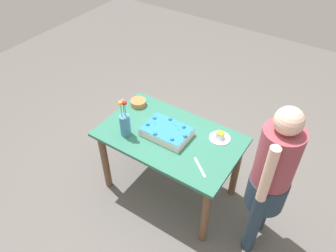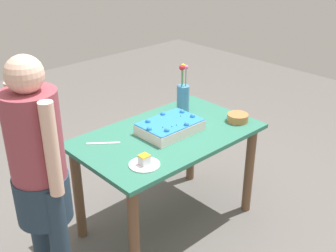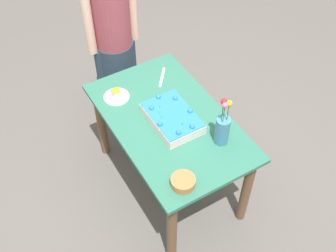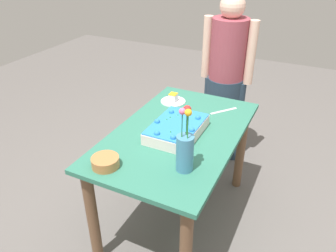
{
  "view_description": "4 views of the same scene",
  "coord_description": "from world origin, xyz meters",
  "px_view_note": "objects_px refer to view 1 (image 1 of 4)",
  "views": [
    {
      "loc": [
        1.17,
        -1.8,
        2.76
      ],
      "look_at": [
        -0.01,
        -0.01,
        0.87
      ],
      "focal_mm": 35.0,
      "sensor_mm": 36.0,
      "label": 1
    },
    {
      "loc": [
        1.76,
        1.9,
        2.06
      ],
      "look_at": [
        -0.05,
        -0.05,
        0.77
      ],
      "focal_mm": 45.0,
      "sensor_mm": 36.0,
      "label": 2
    },
    {
      "loc": [
        -1.72,
        1.02,
        2.9
      ],
      "look_at": [
        -0.09,
        0.06,
        0.81
      ],
      "focal_mm": 45.0,
      "sensor_mm": 36.0,
      "label": 3
    },
    {
      "loc": [
        -1.67,
        -0.74,
        1.85
      ],
      "look_at": [
        0.01,
        0.07,
        0.77
      ],
      "focal_mm": 35.0,
      "sensor_mm": 36.0,
      "label": 4
    }
  ],
  "objects_px": {
    "serving_plate_with_slice": "(220,137)",
    "person_standing": "(272,175)",
    "sheet_cake": "(167,132)",
    "flower_vase": "(125,123)",
    "fruit_bowl": "(138,103)",
    "cake_knife": "(200,167)"
  },
  "relations": [
    {
      "from": "serving_plate_with_slice",
      "to": "person_standing",
      "type": "xyz_separation_m",
      "value": [
        0.55,
        -0.25,
        0.08
      ]
    },
    {
      "from": "sheet_cake",
      "to": "flower_vase",
      "type": "distance_m",
      "value": 0.38
    },
    {
      "from": "sheet_cake",
      "to": "fruit_bowl",
      "type": "distance_m",
      "value": 0.53
    },
    {
      "from": "serving_plate_with_slice",
      "to": "person_standing",
      "type": "distance_m",
      "value": 0.61
    },
    {
      "from": "cake_knife",
      "to": "fruit_bowl",
      "type": "height_order",
      "value": "fruit_bowl"
    },
    {
      "from": "sheet_cake",
      "to": "person_standing",
      "type": "relative_size",
      "value": 0.28
    },
    {
      "from": "serving_plate_with_slice",
      "to": "fruit_bowl",
      "type": "relative_size",
      "value": 1.23
    },
    {
      "from": "serving_plate_with_slice",
      "to": "flower_vase",
      "type": "xyz_separation_m",
      "value": [
        -0.73,
        -0.41,
        0.11
      ]
    },
    {
      "from": "serving_plate_with_slice",
      "to": "cake_knife",
      "type": "relative_size",
      "value": 0.86
    },
    {
      "from": "fruit_bowl",
      "to": "person_standing",
      "type": "bearing_deg",
      "value": -9.14
    },
    {
      "from": "sheet_cake",
      "to": "flower_vase",
      "type": "xyz_separation_m",
      "value": [
        -0.31,
        -0.19,
        0.09
      ]
    },
    {
      "from": "cake_knife",
      "to": "person_standing",
      "type": "relative_size",
      "value": 0.15
    },
    {
      "from": "serving_plate_with_slice",
      "to": "fruit_bowl",
      "type": "bearing_deg",
      "value": -179.2
    },
    {
      "from": "sheet_cake",
      "to": "serving_plate_with_slice",
      "type": "height_order",
      "value": "sheet_cake"
    },
    {
      "from": "sheet_cake",
      "to": "serving_plate_with_slice",
      "type": "bearing_deg",
      "value": 28.06
    },
    {
      "from": "flower_vase",
      "to": "sheet_cake",
      "type": "bearing_deg",
      "value": 31.16
    },
    {
      "from": "serving_plate_with_slice",
      "to": "person_standing",
      "type": "height_order",
      "value": "person_standing"
    },
    {
      "from": "flower_vase",
      "to": "fruit_bowl",
      "type": "relative_size",
      "value": 2.46
    },
    {
      "from": "cake_knife",
      "to": "serving_plate_with_slice",
      "type": "bearing_deg",
      "value": 131.76
    },
    {
      "from": "flower_vase",
      "to": "fruit_bowl",
      "type": "bearing_deg",
      "value": 112.57
    },
    {
      "from": "sheet_cake",
      "to": "flower_vase",
      "type": "bearing_deg",
      "value": -148.84
    },
    {
      "from": "flower_vase",
      "to": "person_standing",
      "type": "distance_m",
      "value": 1.29
    }
  ]
}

